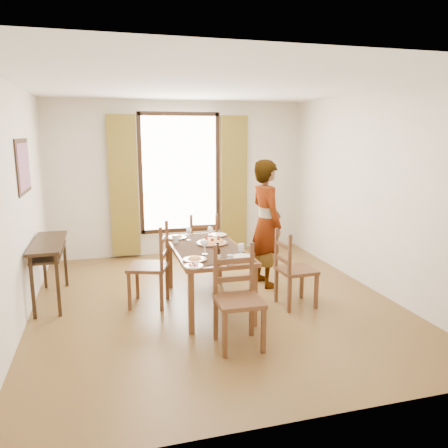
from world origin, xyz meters
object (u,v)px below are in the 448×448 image
object	(u,v)px
console_table	(49,250)
pasta_platter	(212,240)
dining_table	(207,253)
man	(266,223)

from	to	relation	value
console_table	pasta_platter	distance (m)	2.09
console_table	dining_table	world-z (taller)	console_table
man	dining_table	bearing A→B (deg)	112.51
dining_table	pasta_platter	distance (m)	0.21
console_table	pasta_platter	size ratio (longest dim) A/B	3.00
dining_table	pasta_platter	size ratio (longest dim) A/B	4.09
console_table	man	world-z (taller)	man
pasta_platter	dining_table	bearing A→B (deg)	-126.11
console_table	man	xyz separation A→B (m)	(2.90, -0.14, 0.21)
man	console_table	bearing A→B (deg)	81.51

